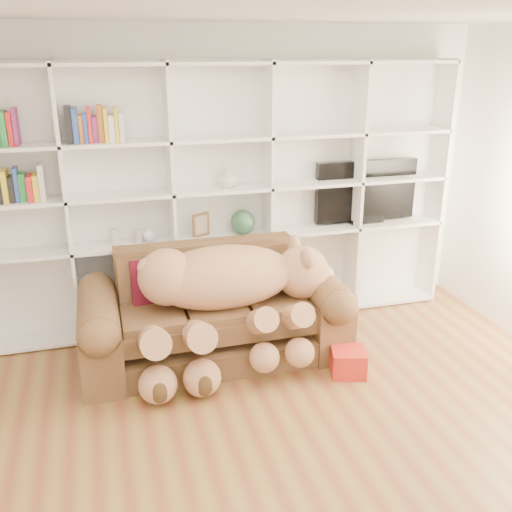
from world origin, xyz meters
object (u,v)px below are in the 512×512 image
object	(u,v)px
gift_box	(348,362)
tv	(366,192)
sofa	(214,318)
teddy_bear	(227,292)

from	to	relation	value
gift_box	tv	xyz separation A→B (m)	(0.71, 1.28, 1.06)
gift_box	tv	distance (m)	1.81
sofa	teddy_bear	size ratio (longest dim) A/B	1.25
gift_box	tv	bearing A→B (deg)	61.11
tv	gift_box	bearing A→B (deg)	-118.89
teddy_bear	gift_box	world-z (taller)	teddy_bear
teddy_bear	gift_box	size ratio (longest dim) A/B	6.47
teddy_bear	tv	distance (m)	1.89
teddy_bear	tv	size ratio (longest dim) A/B	1.69
sofa	gift_box	bearing A→B (deg)	-32.00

